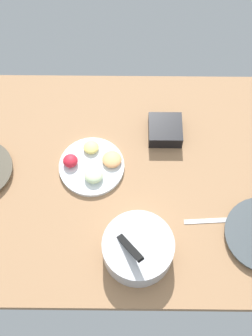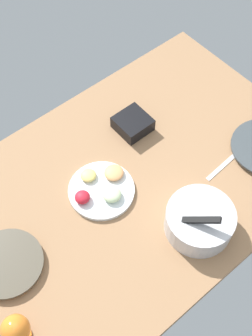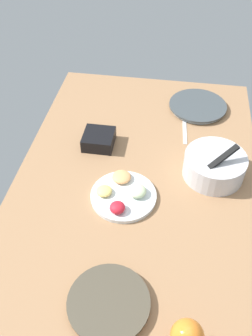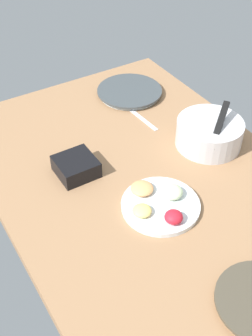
{
  "view_description": "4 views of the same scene",
  "coord_description": "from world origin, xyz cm",
  "px_view_note": "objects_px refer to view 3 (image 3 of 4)",
  "views": [
    {
      "loc": [
        -3.18,
        80.19,
        160.52
      ],
      "look_at": [
        -2.46,
        -1.04,
        5.59
      ],
      "focal_mm": 47.2,
      "sensor_mm": 36.0,
      "label": 1
    },
    {
      "loc": [
        59.31,
        68.36,
        153.35
      ],
      "look_at": [
        -0.85,
        -3.62,
        5.59
      ],
      "focal_mm": 46.6,
      "sensor_mm": 36.0,
      "label": 2
    },
    {
      "loc": [
        106.22,
        11.45,
        113.13
      ],
      "look_at": [
        0.28,
        -4.82,
        5.59
      ],
      "focal_mm": 38.84,
      "sensor_mm": 36.0,
      "label": 3
    },
    {
      "loc": [
        92.17,
        -67.11,
        107.39
      ],
      "look_at": [
        -6.24,
        -6.88,
        5.59
      ],
      "focal_mm": 46.49,
      "sensor_mm": 36.0,
      "label": 4
    }
  ],
  "objects_px": {
    "dinner_plate_left": "(198,106)",
    "fruit_platter": "(123,194)",
    "dinner_plate_right": "(109,303)",
    "mixing_bowl": "(214,165)",
    "square_bowl_black": "(99,139)"
  },
  "relations": [
    {
      "from": "dinner_plate_left",
      "to": "dinner_plate_right",
      "type": "relative_size",
      "value": 1.12
    },
    {
      "from": "dinner_plate_right",
      "to": "square_bowl_black",
      "type": "relative_size",
      "value": 1.9
    },
    {
      "from": "dinner_plate_left",
      "to": "fruit_platter",
      "type": "bearing_deg",
      "value": -23.66
    },
    {
      "from": "dinner_plate_left",
      "to": "fruit_platter",
      "type": "xyz_separation_m",
      "value": [
        0.66,
        -0.29,
        0.0
      ]
    },
    {
      "from": "mixing_bowl",
      "to": "fruit_platter",
      "type": "xyz_separation_m",
      "value": [
        0.18,
        -0.36,
        -0.04
      ]
    },
    {
      "from": "dinner_plate_left",
      "to": "mixing_bowl",
      "type": "bearing_deg",
      "value": 8.43
    },
    {
      "from": "dinner_plate_right",
      "to": "fruit_platter",
      "type": "xyz_separation_m",
      "value": [
        -0.45,
        -0.03,
        0.0
      ]
    },
    {
      "from": "dinner_plate_right",
      "to": "square_bowl_black",
      "type": "height_order",
      "value": "square_bowl_black"
    },
    {
      "from": "dinner_plate_left",
      "to": "square_bowl_black",
      "type": "xyz_separation_m",
      "value": [
        0.36,
        -0.45,
        0.02
      ]
    },
    {
      "from": "mixing_bowl",
      "to": "square_bowl_black",
      "type": "relative_size",
      "value": 1.85
    },
    {
      "from": "dinner_plate_right",
      "to": "mixing_bowl",
      "type": "xyz_separation_m",
      "value": [
        -0.64,
        0.33,
        0.04
      ]
    },
    {
      "from": "fruit_platter",
      "to": "square_bowl_black",
      "type": "distance_m",
      "value": 0.34
    },
    {
      "from": "fruit_platter",
      "to": "dinner_plate_left",
      "type": "bearing_deg",
      "value": 156.34
    },
    {
      "from": "dinner_plate_right",
      "to": "fruit_platter",
      "type": "height_order",
      "value": "fruit_platter"
    },
    {
      "from": "fruit_platter",
      "to": "mixing_bowl",
      "type": "bearing_deg",
      "value": 117.1
    }
  ]
}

